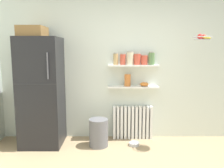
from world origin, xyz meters
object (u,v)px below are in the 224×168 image
radiator (133,122)px  vase (128,80)px  hanging_fruit_basket (203,37)px  refrigerator (42,90)px  pet_food_bowl (134,144)px  trash_bin (99,133)px  storage_jar_1 (123,59)px  storage_jar_5 (152,58)px  storage_jar_2 (130,58)px  storage_jar_3 (137,59)px  storage_jar_4 (144,60)px  shelf_bowl (144,84)px  storage_jar_0 (116,59)px

radiator → vase: bearing=-163.4°
radiator → hanging_fruit_basket: bearing=-24.3°
refrigerator → pet_food_bowl: 1.81m
hanging_fruit_basket → trash_bin: bearing=176.2°
radiator → storage_jar_1: bearing=-170.8°
storage_jar_5 → pet_food_bowl: storage_jar_5 is taller
refrigerator → storage_jar_1: 1.47m
storage_jar_2 → storage_jar_3: size_ratio=1.13×
storage_jar_2 → vase: storage_jar_2 is taller
storage_jar_4 → shelf_bowl: size_ratio=1.18×
vase → pet_food_bowl: vase is taller
radiator → storage_jar_4: size_ratio=3.90×
storage_jar_5 → shelf_bowl: bearing=180.0°
refrigerator → trash_bin: size_ratio=4.25×
storage_jar_2 → pet_food_bowl: bearing=-77.9°
storage_jar_1 → hanging_fruit_basket: 1.31m
storage_jar_1 → storage_jar_4: size_ratio=1.10×
storage_jar_0 → shelf_bowl: 0.67m
shelf_bowl → trash_bin: 1.15m
storage_jar_4 → shelf_bowl: bearing=0.0°
storage_jar_3 → refrigerator: bearing=-172.5°
shelf_bowl → refrigerator: bearing=-173.1°
refrigerator → storage_jar_5: bearing=6.5°
storage_jar_4 → hanging_fruit_basket: 0.99m
storage_jar_0 → storage_jar_5: storage_jar_5 is taller
vase → radiator: bearing=16.6°
storage_jar_1 → shelf_bowl: storage_jar_1 is taller
storage_jar_3 → pet_food_bowl: bearing=-101.5°
radiator → hanging_fruit_basket: hanging_fruit_basket is taller
storage_jar_0 → shelf_bowl: bearing=-0.0°
storage_jar_0 → vase: 0.43m
vase → shelf_bowl: 0.30m
refrigerator → storage_jar_3: size_ratio=9.55×
trash_bin → storage_jar_2: bearing=30.7°
shelf_bowl → radiator: bearing=171.2°
hanging_fruit_basket → refrigerator: bearing=175.3°
radiator → storage_jar_4: 1.15m
storage_jar_5 → hanging_fruit_basket: 0.88m
pet_food_bowl → hanging_fruit_basket: hanging_fruit_basket is taller
refrigerator → hanging_fruit_basket: 2.71m
radiator → storage_jar_5: 1.20m
storage_jar_0 → pet_food_bowl: bearing=-43.6°
vase → pet_food_bowl: (0.10, -0.30, -1.05)m
pet_food_bowl → hanging_fruit_basket: bearing=-7.3°
storage_jar_4 → trash_bin: size_ratio=0.39×
pet_food_bowl → storage_jar_0: bearing=136.4°
radiator → storage_jar_3: bearing=-25.8°
refrigerator → shelf_bowl: (1.75, 0.21, 0.06)m
storage_jar_1 → storage_jar_3: storage_jar_3 is taller
storage_jar_2 → pet_food_bowl: 1.47m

